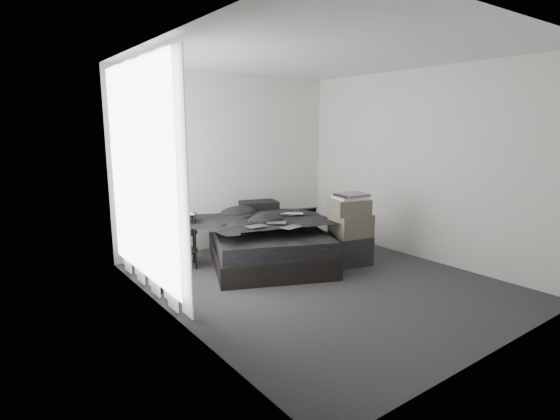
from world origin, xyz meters
TOP-DOWN VIEW (x-y plane):
  - floor at (0.00, 0.00)m, footprint 3.60×4.20m
  - ceiling at (0.00, 0.00)m, footprint 3.60×4.20m
  - wall_back at (0.00, 2.10)m, footprint 3.60×0.01m
  - wall_front at (0.00, -2.10)m, footprint 3.60×0.01m
  - wall_left at (-1.80, 0.00)m, footprint 0.01×4.20m
  - wall_right at (1.80, 0.00)m, footprint 0.01×4.20m
  - window_left at (-1.78, 0.90)m, footprint 0.02×2.00m
  - curtain_left at (-1.73, 0.90)m, footprint 0.06×2.12m
  - bed at (-0.06, 1.02)m, footprint 2.10×2.35m
  - mattress at (-0.06, 1.02)m, footprint 2.03×2.27m
  - duvet at (-0.07, 0.98)m, footprint 1.96×2.07m
  - pillow_lower at (0.20, 1.73)m, footprint 0.69×0.59m
  - pillow_upper at (0.25, 1.68)m, footprint 0.63×0.52m
  - laptop at (0.29, 0.92)m, footprint 0.36×0.35m
  - comic_a at (-0.47, 0.64)m, footprint 0.25×0.16m
  - comic_b at (-0.16, 0.66)m, footprint 0.29×0.27m
  - comic_c at (-0.16, 0.35)m, footprint 0.27×0.21m
  - side_stand at (-1.07, 1.49)m, footprint 0.49×0.49m
  - papers at (-1.06, 1.48)m, footprint 0.30×0.25m
  - floor_books at (-1.61, 0.85)m, footprint 0.15×0.20m
  - box_lower at (0.78, 0.29)m, footprint 0.60×0.52m
  - box_mid at (0.78, 0.27)m, footprint 0.55×0.46m
  - box_upper at (0.76, 0.29)m, footprint 0.55×0.49m
  - art_book_white at (0.78, 0.29)m, footprint 0.46×0.40m
  - art_book_snake at (0.78, 0.27)m, footprint 0.42×0.36m

SIDE VIEW (x-z plane):
  - floor at x=0.00m, z-range -0.01..0.01m
  - floor_books at x=-1.61m, z-range 0.00..0.13m
  - bed at x=-0.06m, z-range 0.00..0.26m
  - box_lower at x=0.78m, z-range 0.00..0.39m
  - side_stand at x=-1.07m, z-range 0.00..0.70m
  - mattress at x=-0.06m, z-range 0.26..0.47m
  - pillow_lower at x=0.20m, z-range 0.47..0.60m
  - box_mid at x=0.78m, z-range 0.39..0.68m
  - duvet at x=-0.07m, z-range 0.47..0.69m
  - pillow_upper at x=0.25m, z-range 0.60..0.72m
  - comic_a at x=-0.47m, z-range 0.69..0.70m
  - comic_b at x=-0.16m, z-range 0.70..0.71m
  - laptop at x=0.29m, z-range 0.69..0.72m
  - comic_c at x=-0.16m, z-range 0.70..0.71m
  - papers at x=-1.06m, z-range 0.70..0.72m
  - box_upper at x=0.76m, z-range 0.68..0.89m
  - art_book_white at x=0.78m, z-range 0.89..0.93m
  - art_book_snake at x=0.78m, z-range 0.93..0.96m
  - curtain_left at x=-1.73m, z-range 0.04..2.52m
  - wall_back at x=0.00m, z-range 0.00..2.60m
  - wall_front at x=0.00m, z-range 0.00..2.60m
  - wall_left at x=-1.80m, z-range 0.00..2.60m
  - wall_right at x=1.80m, z-range 0.00..2.60m
  - window_left at x=-1.78m, z-range 0.20..2.50m
  - ceiling at x=0.00m, z-range 2.60..2.60m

